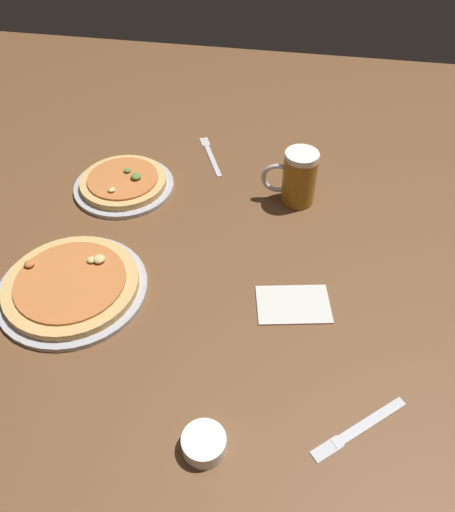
% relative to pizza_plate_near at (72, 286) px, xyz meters
% --- Properties ---
extents(ground_plane, '(2.40, 2.40, 0.03)m').
position_rel_pizza_plate_near_xyz_m(ground_plane, '(0.33, 0.15, -0.03)').
color(ground_plane, brown).
extents(pizza_plate_near, '(0.33, 0.33, 0.05)m').
position_rel_pizza_plate_near_xyz_m(pizza_plate_near, '(0.00, 0.00, 0.00)').
color(pizza_plate_near, '#B2B2B7').
rests_on(pizza_plate_near, ground_plane).
extents(pizza_plate_far, '(0.27, 0.27, 0.05)m').
position_rel_pizza_plate_near_xyz_m(pizza_plate_far, '(-0.00, 0.38, -0.00)').
color(pizza_plate_far, '#B2B2B7').
rests_on(pizza_plate_far, ground_plane).
extents(beer_mug_dark, '(0.14, 0.09, 0.15)m').
position_rel_pizza_plate_near_xyz_m(beer_mug_dark, '(0.46, 0.41, 0.06)').
color(beer_mug_dark, '#9E6619').
rests_on(beer_mug_dark, ground_plane).
extents(ramekin_sauce, '(0.08, 0.08, 0.03)m').
position_rel_pizza_plate_near_xyz_m(ramekin_sauce, '(0.36, -0.31, 0.00)').
color(ramekin_sauce, white).
rests_on(ramekin_sauce, ground_plane).
extents(napkin_folded, '(0.18, 0.14, 0.01)m').
position_rel_pizza_plate_near_xyz_m(napkin_folded, '(0.49, 0.04, -0.01)').
color(napkin_folded, silver).
rests_on(napkin_folded, ground_plane).
extents(fork_left, '(0.11, 0.20, 0.01)m').
position_rel_pizza_plate_near_xyz_m(fork_left, '(0.20, 0.58, -0.01)').
color(fork_left, silver).
rests_on(fork_left, ground_plane).
extents(knife_right, '(0.17, 0.15, 0.01)m').
position_rel_pizza_plate_near_xyz_m(knife_right, '(0.63, -0.22, -0.01)').
color(knife_right, silver).
rests_on(knife_right, ground_plane).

